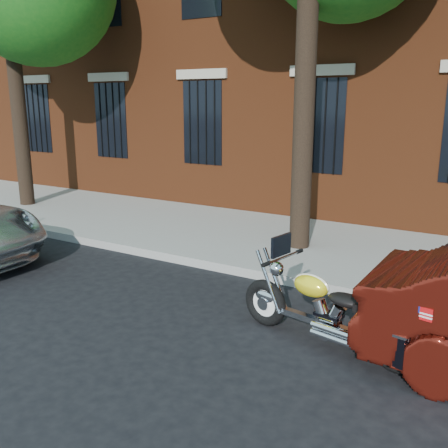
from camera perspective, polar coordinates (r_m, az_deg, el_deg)
The scene contains 4 objects.
ground at distance 7.08m, azimuth -4.50°, elevation -8.84°, with size 120.00×120.00×0.00m, color black.
curb at distance 8.14m, azimuth 1.13°, elevation -5.15°, with size 40.00×0.16×0.15m, color gray.
sidewalk at distance 9.75m, azimuth 6.64°, elevation -2.01°, with size 40.00×3.60×0.15m, color gray.
motorcycle at distance 5.75m, azimuth 12.52°, elevation -10.33°, with size 2.30×0.97×1.20m.
Camera 1 is at (3.82, -5.30, 2.74)m, focal length 40.00 mm.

